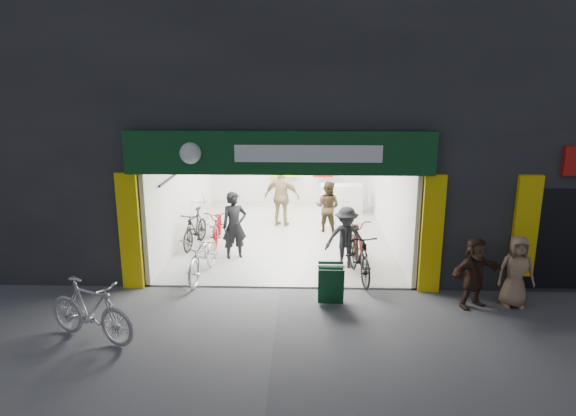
{
  "coord_description": "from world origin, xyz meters",
  "views": [
    {
      "loc": [
        0.51,
        -10.58,
        4.57
      ],
      "look_at": [
        0.13,
        1.5,
        1.46
      ],
      "focal_mm": 32.0,
      "sensor_mm": 36.0,
      "label": 1
    }
  ],
  "objects_px": {
    "bike_right_front": "(359,255)",
    "pedestrian_near": "(516,272)",
    "bike_left_front": "(204,255)",
    "sandwich_board": "(331,283)",
    "parked_bike": "(91,310)"
  },
  "relations": [
    {
      "from": "pedestrian_near",
      "to": "bike_right_front",
      "type": "bearing_deg",
      "value": 160.08
    },
    {
      "from": "parked_bike",
      "to": "bike_left_front",
      "type": "bearing_deg",
      "value": -2.46
    },
    {
      "from": "parked_bike",
      "to": "pedestrian_near",
      "type": "bearing_deg",
      "value": -55.29
    },
    {
      "from": "sandwich_board",
      "to": "parked_bike",
      "type": "bearing_deg",
      "value": -158.14
    },
    {
      "from": "bike_left_front",
      "to": "pedestrian_near",
      "type": "bearing_deg",
      "value": -5.47
    },
    {
      "from": "bike_right_front",
      "to": "parked_bike",
      "type": "xyz_separation_m",
      "value": [
        -5.03,
        -2.99,
        -0.03
      ]
    },
    {
      "from": "bike_left_front",
      "to": "bike_right_front",
      "type": "bearing_deg",
      "value": 6.0
    },
    {
      "from": "parked_bike",
      "to": "bike_right_front",
      "type": "bearing_deg",
      "value": -36.15
    },
    {
      "from": "bike_left_front",
      "to": "pedestrian_near",
      "type": "distance_m",
      "value": 6.75
    },
    {
      "from": "parked_bike",
      "to": "pedestrian_near",
      "type": "relative_size",
      "value": 1.27
    },
    {
      "from": "bike_right_front",
      "to": "sandwich_board",
      "type": "bearing_deg",
      "value": -125.84
    },
    {
      "from": "bike_left_front",
      "to": "sandwich_board",
      "type": "bearing_deg",
      "value": -18.68
    },
    {
      "from": "bike_right_front",
      "to": "pedestrian_near",
      "type": "xyz_separation_m",
      "value": [
        3.01,
        -1.34,
        0.15
      ]
    },
    {
      "from": "pedestrian_near",
      "to": "bike_left_front",
      "type": "bearing_deg",
      "value": 172.62
    },
    {
      "from": "bike_right_front",
      "to": "sandwich_board",
      "type": "height_order",
      "value": "bike_right_front"
    }
  ]
}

